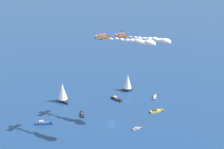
{
  "coord_description": "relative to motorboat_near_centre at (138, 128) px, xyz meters",
  "views": [
    {
      "loc": [
        -132.61,
        -81.55,
        88.37
      ],
      "look_at": [
        0.03,
        -0.31,
        27.05
      ],
      "focal_mm": 54.28,
      "sensor_mm": 36.0,
      "label": 1
    }
  ],
  "objects": [
    {
      "name": "smoke_trail_wingman",
      "position": [
        9.56,
        -4.28,
        44.22
      ],
      "size": [
        5.17,
        21.92,
        3.99
      ],
      "color": "silver"
    },
    {
      "name": "wingwalker_lead",
      "position": [
        -9.83,
        14.35,
        50.08
      ],
      "size": [
        1.49,
        0.24,
        1.53
      ],
      "color": "red"
    },
    {
      "name": "sailboat_trailing",
      "position": [
        39.18,
        27.62,
        4.93
      ],
      "size": [
        8.48,
        7.87,
        11.68
      ],
      "color": "black",
      "rests_on": "ground_plane"
    },
    {
      "name": "wingwalker_wingman",
      "position": [
        8.39,
        14.7,
        46.49
      ],
      "size": [
        1.49,
        0.24,
        1.53
      ],
      "color": "black"
    },
    {
      "name": "sailboat_far_stbd",
      "position": [
        5.03,
        52.28,
        5.46
      ],
      "size": [
        6.94,
        10.33,
        12.85
      ],
      "color": "black",
      "rests_on": "ground_plane"
    },
    {
      "name": "motorboat_far_port",
      "position": [
        22.26,
        -0.73,
        0.21
      ],
      "size": [
        7.4,
        6.33,
        2.26
      ],
      "color": "gold",
      "rests_on": "ground_plane"
    },
    {
      "name": "motorboat_outer_ring_a",
      "position": [
        38.16,
        8.16,
        0.09
      ],
      "size": [
        6.45,
        3.6,
        1.82
      ],
      "color": "#9E9993",
      "rests_on": "ground_plane"
    },
    {
      "name": "motorboat_inshore",
      "position": [
        -2.53,
        32.84,
        0.11
      ],
      "size": [
        5.94,
        5.61,
        1.89
      ],
      "color": "black",
      "rests_on": "ground_plane"
    },
    {
      "name": "biplane_lead",
      "position": [
        -10.23,
        14.3,
        47.96
      ],
      "size": [
        7.48,
        6.85,
        3.67
      ],
      "color": "orange"
    },
    {
      "name": "motorboat_mid_cluster",
      "position": [
        23.52,
        26.14,
        0.22
      ],
      "size": [
        4.16,
        8.17,
        2.3
      ],
      "color": "black",
      "rests_on": "ground_plane"
    },
    {
      "name": "motorboat_near_centre",
      "position": [
        0.0,
        0.0,
        0.0
      ],
      "size": [
        5.0,
        3.94,
        1.49
      ],
      "color": "#9E9993",
      "rests_on": "ground_plane"
    },
    {
      "name": "ground_plane",
      "position": [
        -1.17,
        14.81,
        -0.4
      ],
      "size": [
        2000.0,
        2000.0,
        0.0
      ],
      "primitive_type": "plane",
      "color": "navy"
    },
    {
      "name": "biplane_wingman",
      "position": [
        7.99,
        14.65,
        44.38
      ],
      "size": [
        7.48,
        6.85,
        3.67
      ],
      "color": "orange"
    },
    {
      "name": "motorboat_offshore",
      "position": [
        -20.71,
        43.55,
        0.26
      ],
      "size": [
        6.73,
        8.05,
        2.44
      ],
      "color": "#23478C",
      "rests_on": "ground_plane"
    },
    {
      "name": "smoke_trail_lead",
      "position": [
        -8.9,
        -4.69,
        47.92
      ],
      "size": [
        4.72,
        22.04,
        3.86
      ],
      "color": "silver"
    }
  ]
}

